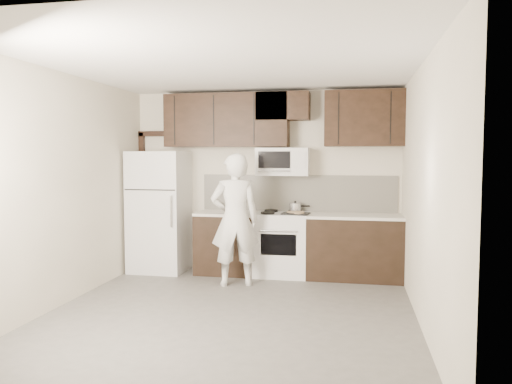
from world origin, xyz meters
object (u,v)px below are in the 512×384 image
(stove, at_px, (281,244))
(microwave, at_px, (283,162))
(refrigerator, at_px, (160,211))
(person, at_px, (235,220))

(stove, height_order, microwave, microwave)
(stove, bearing_deg, refrigerator, -178.49)
(stove, xyz_separation_m, refrigerator, (-1.85, -0.05, 0.44))
(microwave, bearing_deg, refrigerator, -174.85)
(stove, distance_m, refrigerator, 1.90)
(stove, relative_size, refrigerator, 0.52)
(microwave, distance_m, refrigerator, 2.00)
(refrigerator, bearing_deg, stove, 1.51)
(microwave, relative_size, refrigerator, 0.42)
(stove, relative_size, person, 0.53)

